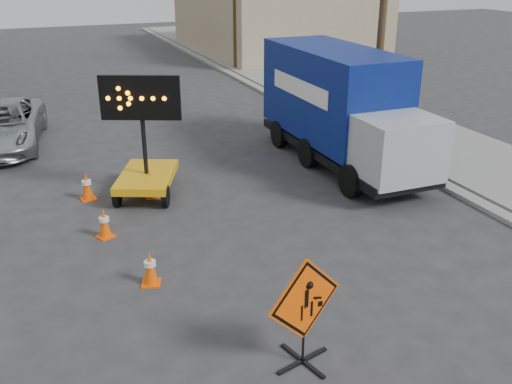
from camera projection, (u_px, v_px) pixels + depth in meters
ground at (293, 365)px, 9.06m from camera, size 100.00×100.00×0.00m
curb_right at (292, 106)px, 24.37m from camera, size 0.40×60.00×0.12m
sidewalk_right at (339, 101)px, 25.17m from camera, size 4.00×60.00×0.15m
building_right_far at (274, 15)px, 38.35m from camera, size 10.00×14.00×4.60m
construction_sign at (304, 309)px, 8.74m from camera, size 1.39×0.99×1.89m
arrow_board at (146, 170)px, 15.22m from camera, size 2.17×2.64×3.25m
pickup_truck at (1, 125)px, 19.08m from camera, size 3.19×5.67×1.50m
box_truck at (340, 114)px, 17.27m from camera, size 2.37×7.29×3.46m
cone_a at (150, 268)px, 11.15m from camera, size 0.46×0.46×0.72m
cone_b at (104, 223)px, 13.03m from camera, size 0.47×0.47×0.71m
cone_c at (151, 184)px, 15.23m from camera, size 0.37×0.37×0.72m
cone_d at (87, 186)px, 15.05m from camera, size 0.43×0.43×0.76m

